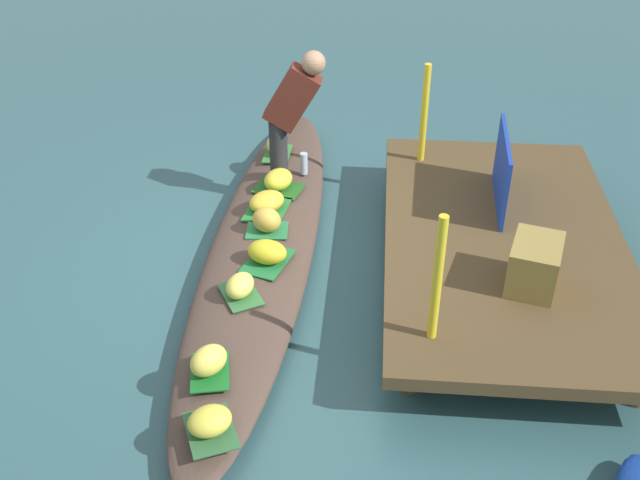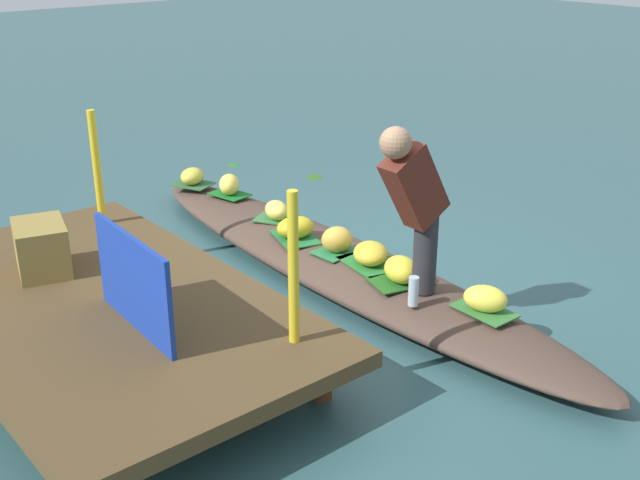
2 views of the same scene
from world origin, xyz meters
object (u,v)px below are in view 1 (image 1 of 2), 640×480
vendor_person (292,108)px  produce_crate (534,265)px  water_bottle (304,163)px  banana_bunch_5 (210,421)px  banana_bunch_6 (277,146)px  banana_bunch_3 (267,252)px  banana_bunch_1 (278,180)px  vendor_boat (264,244)px  banana_bunch_0 (209,360)px  banana_bunch_4 (240,286)px  market_banner (502,171)px  banana_bunch_7 (267,220)px  banana_bunch_2 (267,202)px

vendor_person → produce_crate: vendor_person is taller
vendor_person → water_bottle: bearing=141.2°
banana_bunch_5 → banana_bunch_6: 3.44m
banana_bunch_3 → banana_bunch_5: banana_bunch_3 is taller
banana_bunch_1 → banana_bunch_3: banana_bunch_1 is taller
vendor_boat → banana_bunch_5: size_ratio=19.28×
banana_bunch_0 → banana_bunch_5: (0.47, 0.10, -0.02)m
vendor_boat → banana_bunch_4: 0.84m
banana_bunch_6 → market_banner: bearing=63.1°
market_banner → banana_bunch_7: bearing=-76.0°
banana_bunch_1 → market_banner: (0.32, 1.84, 0.34)m
banana_bunch_0 → banana_bunch_2: bearing=177.6°
banana_bunch_0 → market_banner: market_banner is taller
banana_bunch_3 → banana_bunch_7: size_ratio=1.28×
vendor_boat → produce_crate: size_ratio=11.21×
banana_bunch_7 → banana_bunch_2: bearing=-171.8°
vendor_boat → market_banner: 1.99m
banana_bunch_1 → vendor_person: size_ratio=0.25×
banana_bunch_2 → banana_bunch_7: size_ratio=1.33×
banana_bunch_1 → water_bottle: bearing=147.5°
banana_bunch_5 → banana_bunch_1: bearing=179.4°
banana_bunch_3 → banana_bunch_4: banana_bunch_3 is taller
banana_bunch_3 → banana_bunch_4: 0.44m
produce_crate → banana_bunch_4: bearing=-87.4°
banana_bunch_0 → vendor_person: size_ratio=0.21×
banana_bunch_0 → banana_bunch_4: banana_bunch_0 is taller
banana_bunch_0 → vendor_boat: bearing=176.6°
banana_bunch_2 → banana_bunch_7: bearing=8.2°
water_bottle → market_banner: size_ratio=0.22×
banana_bunch_0 → vendor_person: 2.58m
produce_crate → vendor_person: bearing=-131.5°
banana_bunch_4 → banana_bunch_5: size_ratio=0.99×
water_bottle → produce_crate: bearing=45.2°
banana_bunch_0 → banana_bunch_4: (-0.79, 0.06, -0.01)m
banana_bunch_7 → produce_crate: bearing=68.8°
vendor_boat → banana_bunch_7: (-0.03, 0.03, 0.22)m
vendor_boat → banana_bunch_2: (-0.34, -0.02, 0.20)m
water_bottle → vendor_boat: bearing=-12.7°
banana_bunch_2 → market_banner: 1.92m
banana_bunch_7 → water_bottle: bearing=168.6°
vendor_boat → banana_bunch_6: banana_bunch_6 is taller
banana_bunch_0 → banana_bunch_6: banana_bunch_0 is taller
banana_bunch_4 → produce_crate: bearing=92.6°
banana_bunch_0 → water_bottle: bearing=172.9°
banana_bunch_5 → produce_crate: size_ratio=0.58×
market_banner → water_bottle: bearing=-107.7°
banana_bunch_2 → banana_bunch_4: (1.16, -0.02, 0.00)m
banana_bunch_0 → water_bottle: 2.63m
banana_bunch_4 → banana_bunch_1: bearing=177.3°
vendor_boat → water_bottle: size_ratio=24.61×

